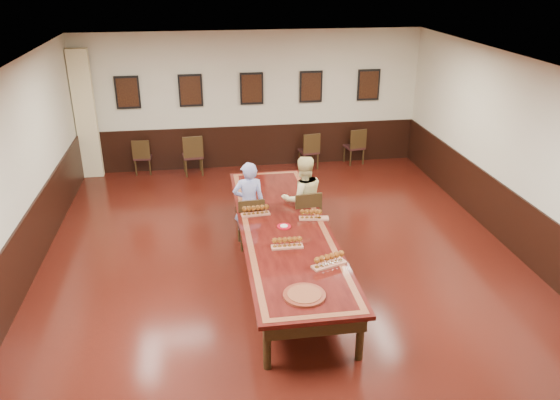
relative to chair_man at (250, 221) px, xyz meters
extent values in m
cube|color=black|center=(0.47, -0.87, -0.48)|extent=(8.00, 10.00, 0.02)
cube|color=white|center=(0.47, -0.87, 2.74)|extent=(8.00, 10.00, 0.02)
cube|color=beige|center=(0.47, 4.14, 1.13)|extent=(8.00, 0.02, 3.20)
cube|color=beige|center=(-3.54, -0.87, 1.13)|extent=(0.02, 10.00, 3.20)
cube|color=beige|center=(4.48, -0.87, 1.13)|extent=(0.02, 10.00, 3.20)
imported|color=#4C5DBF|center=(-0.01, 0.10, 0.28)|extent=(0.57, 0.39, 1.51)
imported|color=#F6E89A|center=(0.94, 0.12, 0.31)|extent=(0.85, 0.70, 1.56)
cube|color=#F15086|center=(1.07, -0.67, 0.28)|extent=(0.09, 0.14, 0.01)
cube|color=beige|center=(-3.28, 3.95, 0.98)|extent=(0.45, 0.18, 2.90)
cube|color=black|center=(0.47, 4.11, 0.03)|extent=(7.98, 0.04, 1.00)
cube|color=black|center=(-3.51, -0.87, 0.03)|extent=(0.04, 9.98, 1.00)
cube|color=black|center=(4.45, -0.87, 0.03)|extent=(0.04, 9.98, 1.00)
cube|color=black|center=(0.47, -0.87, 0.25)|extent=(1.40, 5.00, 0.06)
cube|color=brown|center=(0.47, -0.87, 0.28)|extent=(1.28, 4.88, 0.00)
cube|color=black|center=(0.47, -0.87, 0.28)|extent=(1.10, 4.70, 0.00)
cube|color=black|center=(0.47, -0.87, 0.10)|extent=(1.25, 4.85, 0.18)
cylinder|color=black|center=(-0.11, -3.19, -0.13)|extent=(0.10, 0.10, 0.69)
cylinder|color=black|center=(1.05, -3.19, -0.13)|extent=(0.10, 0.10, 0.69)
cylinder|color=black|center=(-0.11, 1.45, -0.13)|extent=(0.10, 0.10, 0.69)
cylinder|color=black|center=(1.05, 1.45, -0.13)|extent=(0.10, 0.10, 0.69)
cube|color=black|center=(-2.33, 4.07, 1.43)|extent=(0.54, 0.03, 0.74)
cube|color=black|center=(-2.33, 4.05, 1.43)|extent=(0.46, 0.01, 0.64)
cube|color=black|center=(-0.93, 4.07, 1.43)|extent=(0.54, 0.03, 0.74)
cube|color=black|center=(-0.93, 4.05, 1.43)|extent=(0.46, 0.01, 0.64)
cube|color=black|center=(0.47, 4.07, 1.43)|extent=(0.54, 0.03, 0.74)
cube|color=black|center=(0.47, 4.05, 1.43)|extent=(0.46, 0.01, 0.64)
cube|color=black|center=(1.87, 4.07, 1.43)|extent=(0.54, 0.03, 0.74)
cube|color=black|center=(1.87, 4.05, 1.43)|extent=(0.46, 0.01, 0.64)
cube|color=black|center=(3.27, 4.07, 1.43)|extent=(0.54, 0.03, 0.74)
cube|color=black|center=(3.27, 4.05, 1.43)|extent=(0.46, 0.01, 0.64)
cube|color=#9F5C42|center=(0.06, -0.36, 0.29)|extent=(0.48, 0.19, 0.03)
cube|color=#9F5C42|center=(0.98, -0.66, 0.29)|extent=(0.49, 0.21, 0.03)
cube|color=#9F5C42|center=(0.40, -1.55, 0.29)|extent=(0.47, 0.15, 0.03)
cube|color=#9F5C42|center=(0.88, -2.14, 0.29)|extent=(0.52, 0.32, 0.03)
cylinder|color=#AD0B1A|center=(0.45, -0.87, 0.29)|extent=(0.22, 0.22, 0.02)
cylinder|color=silver|center=(0.45, -0.87, 0.30)|extent=(0.12, 0.12, 0.01)
cylinder|color=#551C11|center=(0.41, -2.83, 0.29)|extent=(0.56, 0.56, 0.04)
cylinder|color=brown|center=(0.41, -2.83, 0.31)|extent=(0.45, 0.45, 0.01)
camera|label=1|loc=(-0.75, -8.48, 4.11)|focal=35.00mm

